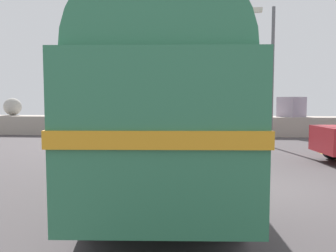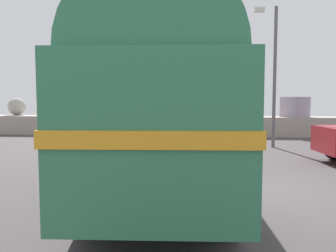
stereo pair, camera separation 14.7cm
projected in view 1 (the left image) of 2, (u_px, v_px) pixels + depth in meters
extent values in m
cube|color=#433D3F|center=(254.00, 189.00, 7.66)|extent=(32.00, 26.00, 0.02)
cube|color=#A5998E|center=(220.00, 126.00, 19.34)|extent=(31.36, 1.80, 1.10)
sphere|color=#A8A49A|center=(13.00, 107.00, 20.83)|extent=(1.07, 1.07, 1.07)
sphere|color=#A19E8B|center=(75.00, 105.00, 20.00)|extent=(1.35, 1.35, 1.35)
cube|color=#A3A094|center=(148.00, 109.00, 19.97)|extent=(1.08, 1.08, 0.82)
cube|color=#AC9C91|center=(222.00, 109.00, 18.95)|extent=(1.02, 1.06, 0.83)
cube|color=#988B9E|center=(291.00, 107.00, 18.90)|extent=(1.58, 1.60, 1.12)
cylinder|color=black|center=(133.00, 150.00, 10.44)|extent=(0.34, 0.98, 0.96)
cylinder|color=black|center=(204.00, 150.00, 10.40)|extent=(0.34, 0.98, 0.96)
cylinder|color=black|center=(92.00, 199.00, 5.25)|extent=(0.34, 0.98, 0.96)
cylinder|color=black|center=(234.00, 200.00, 5.21)|extent=(0.34, 0.98, 0.96)
cube|color=#317652|center=(167.00, 121.00, 7.74)|extent=(2.97, 8.54, 2.10)
cylinder|color=#317652|center=(167.00, 75.00, 7.66)|extent=(2.74, 8.19, 2.20)
cube|color=orange|center=(167.00, 118.00, 7.74)|extent=(3.02, 8.63, 0.20)
cube|color=black|center=(167.00, 96.00, 7.70)|extent=(2.98, 8.21, 0.64)
cube|color=silver|center=(169.00, 137.00, 12.07)|extent=(2.29, 0.31, 0.28)
cylinder|color=black|center=(332.00, 150.00, 11.51)|extent=(0.64, 0.26, 0.62)
cylinder|color=#5B5B60|center=(272.00, 78.00, 14.29)|extent=(0.14, 0.14, 5.96)
cube|color=beige|center=(257.00, 10.00, 14.22)|extent=(0.44, 0.24, 0.18)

